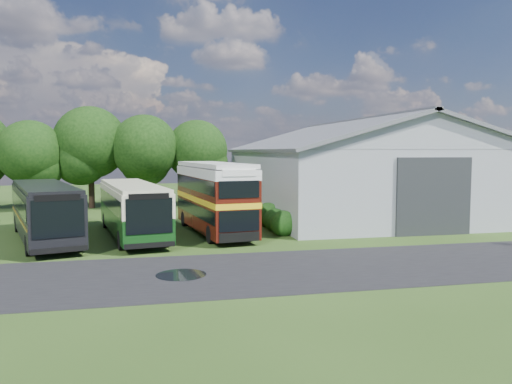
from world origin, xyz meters
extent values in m
plane|color=#213912|center=(0.00, 0.00, 0.00)|extent=(120.00, 120.00, 0.00)
cube|color=black|center=(3.00, -3.00, 0.00)|extent=(60.00, 8.00, 0.02)
cylinder|color=black|center=(-1.50, -3.00, 0.00)|extent=(2.20, 2.20, 0.01)
cube|color=gray|center=(15.00, 16.00, 2.75)|extent=(18.00, 24.00, 5.50)
cube|color=#2D3033|center=(15.00, 3.92, 2.50)|extent=(5.20, 0.18, 5.00)
cylinder|color=black|center=(-13.00, 23.50, 1.53)|extent=(0.56, 0.56, 3.06)
sphere|color=black|center=(-13.00, 23.50, 5.27)|extent=(5.78, 5.78, 5.78)
cylinder|color=black|center=(-8.00, 24.80, 1.80)|extent=(0.56, 0.56, 3.60)
sphere|color=black|center=(-8.00, 24.80, 6.20)|extent=(6.80, 6.80, 6.80)
cylinder|color=black|center=(-3.00, 23.80, 1.66)|extent=(0.56, 0.56, 3.31)
sphere|color=black|center=(-3.00, 23.80, 5.70)|extent=(6.26, 6.26, 6.26)
cylinder|color=black|center=(2.00, 24.60, 1.58)|extent=(0.56, 0.56, 3.17)
sphere|color=black|center=(2.00, 24.60, 5.46)|extent=(5.98, 5.98, 5.98)
sphere|color=#194714|center=(5.60, 6.00, 0.00)|extent=(1.70, 1.70, 1.70)
sphere|color=#194714|center=(5.60, 8.00, 0.00)|extent=(1.60, 1.60, 1.60)
sphere|color=#194714|center=(5.60, 10.00, 0.00)|extent=(1.80, 1.80, 1.80)
cube|color=#0E330F|center=(-3.82, 7.70, 1.84)|extent=(4.85, 12.45, 3.02)
cube|color=#421009|center=(1.41, 7.92, 2.48)|extent=(4.15, 11.06, 4.32)
cube|color=black|center=(-8.93, 7.28, 1.87)|extent=(6.26, 12.67, 3.07)
camera|label=1|loc=(-2.90, -24.53, 5.39)|focal=35.00mm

